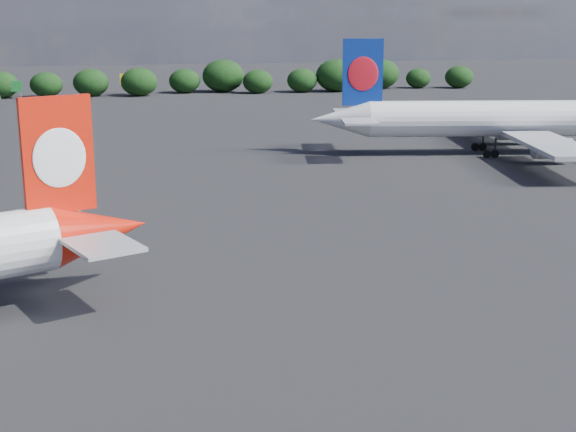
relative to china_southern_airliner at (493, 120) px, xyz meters
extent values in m
plane|color=black|center=(-62.53, -13.54, -5.34)|extent=(500.00, 500.00, 0.00)
cone|color=red|center=(-58.94, -50.41, -0.50)|extent=(8.98, 7.35, 4.84)
cube|color=red|center=(-61.63, -51.48, 5.69)|extent=(5.12, 2.41, 8.71)
ellipsoid|color=white|center=(-61.53, -51.75, 5.52)|extent=(3.85, 1.68, 4.45)
ellipsoid|color=white|center=(-61.74, -51.21, 5.52)|extent=(3.85, 1.68, 4.45)
cube|color=#ABAEB4|center=(-58.77, -56.06, -0.11)|extent=(6.19, 7.00, 0.29)
cube|color=#ABAEB4|center=(-62.70, -46.18, -0.11)|extent=(6.19, 7.00, 0.29)
cylinder|color=silver|center=(1.84, -0.35, 0.17)|extent=(42.17, 13.27, 5.51)
cone|color=silver|center=(-23.05, 4.40, 0.17)|extent=(9.69, 7.07, 5.51)
cube|color=navy|center=(-19.81, 3.78, 7.23)|extent=(6.06, 1.68, 9.92)
ellipsoid|color=red|center=(-19.87, 3.46, 7.03)|extent=(4.59, 1.09, 5.07)
ellipsoid|color=red|center=(-19.74, 4.11, 7.03)|extent=(4.59, 1.09, 5.07)
cube|color=#ABAEB4|center=(-22.03, -1.96, 0.61)|extent=(6.11, 7.43, 0.33)
cube|color=#ABAEB4|center=(-19.75, 9.94, 0.61)|extent=(6.11, 7.43, 0.33)
cube|color=#ABAEB4|center=(1.32, -14.84, -1.59)|extent=(11.17, 22.99, 0.61)
cube|color=#ABAEB4|center=(6.70, 13.31, -1.59)|extent=(11.17, 22.99, 0.61)
cylinder|color=#ABAEB4|center=(4.52, -9.84, -3.02)|extent=(5.97, 3.96, 2.98)
cube|color=#ABAEB4|center=(4.52, -9.84, -2.25)|extent=(2.44, 0.78, 1.32)
cylinder|color=#ABAEB4|center=(7.83, 7.48, -3.02)|extent=(5.97, 3.96, 2.98)
cube|color=#ABAEB4|center=(7.83, 7.48, -2.25)|extent=(2.44, 0.78, 1.32)
cylinder|color=black|center=(-0.94, -3.19, -3.68)|extent=(0.36, 0.36, 2.76)
cylinder|color=black|center=(-0.94, -3.19, -4.73)|extent=(1.28, 0.71, 1.21)
cylinder|color=black|center=(-2.13, -2.96, -4.73)|extent=(1.28, 0.71, 1.21)
cylinder|color=black|center=(0.30, 3.31, -3.68)|extent=(0.36, 0.36, 2.76)
cylinder|color=black|center=(0.30, 3.31, -4.73)|extent=(1.28, 0.71, 1.21)
cylinder|color=black|center=(-0.89, 3.54, -4.73)|extent=(1.28, 0.71, 1.21)
cube|color=#125E24|center=(-80.53, 102.46, -2.14)|extent=(6.00, 0.30, 2.60)
cylinder|color=#96979E|center=(-83.03, 102.46, -4.34)|extent=(0.20, 0.20, 2.00)
cylinder|color=#96979E|center=(-78.03, 102.46, -4.34)|extent=(0.20, 0.20, 2.00)
cube|color=yellow|center=(-50.53, 108.46, -1.34)|extent=(5.00, 0.30, 3.00)
cylinder|color=#96979E|center=(-50.53, 108.46, -4.09)|extent=(0.30, 0.30, 2.50)
ellipsoid|color=black|center=(-82.94, 105.01, -1.90)|extent=(8.92, 7.55, 6.86)
ellipsoid|color=black|center=(-71.85, 105.71, -2.13)|extent=(8.35, 7.06, 6.42)
ellipsoid|color=black|center=(-60.58, 105.18, -1.78)|extent=(9.24, 7.82, 7.11)
ellipsoid|color=black|center=(-48.28, 103.04, -1.65)|extent=(9.58, 8.10, 7.37)
ellipsoid|color=black|center=(-35.81, 108.60, -2.06)|extent=(8.51, 7.20, 6.54)
ellipsoid|color=black|center=(-25.13, 109.07, -0.90)|extent=(11.54, 9.77, 8.88)
ellipsoid|color=black|center=(-16.58, 103.15, -2.14)|extent=(8.31, 7.03, 6.39)
ellipsoid|color=black|center=(-4.14, 103.36, -2.10)|extent=(8.42, 7.12, 6.48)
ellipsoid|color=black|center=(5.59, 103.21, -0.89)|extent=(11.55, 9.78, 8.89)
ellipsoid|color=black|center=(20.70, 109.39, -1.15)|extent=(10.90, 9.22, 8.38)
ellipsoid|color=black|center=(31.85, 108.06, -2.51)|extent=(7.35, 6.22, 5.66)
ellipsoid|color=black|center=(43.41, 105.53, -2.12)|extent=(8.38, 7.09, 6.44)
camera|label=1|loc=(-58.33, -112.20, 15.87)|focal=50.00mm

